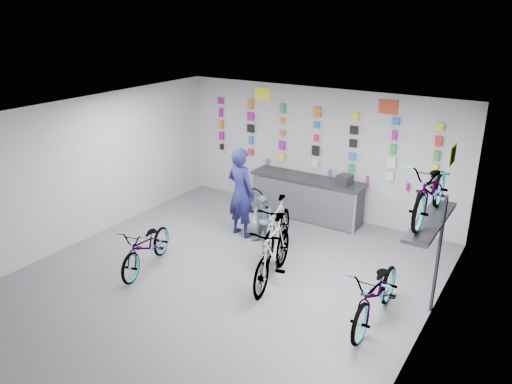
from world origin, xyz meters
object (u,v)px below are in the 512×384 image
Objects in this scene: bike_center at (273,252)px; bike_service at (277,227)px; counter at (307,198)px; bike_right at (377,293)px; clerk at (241,192)px; customer at (262,221)px; bike_left at (147,246)px.

bike_center is 1.03× the size of bike_service.
counter is 1.39× the size of bike_center.
bike_right is 1.03× the size of bike_service.
bike_center is 2.13m from clerk.
clerk is at bearing -116.28° from counter.
counter is 2.51× the size of customer.
clerk is 0.80m from customer.
customer is (-0.94, 1.19, -0.05)m from bike_center.
bike_left is at bearing -147.27° from bike_service.
bike_center is at bearing 5.91° from bike_left.
customer is (1.31, 2.03, 0.08)m from bike_left.
bike_left is 0.89× the size of bike_right.
clerk is at bearing 127.76° from bike_center.
bike_right is at bearing -39.34° from bike_service.
bike_service is 1.22m from clerk.
bike_service reaches higher than bike_right.
customer is at bearing 176.62° from clerk.
customer is (0.64, -0.17, -0.44)m from clerk.
counter is 1.38× the size of clerk.
bike_left is at bearing -117.23° from customer.
clerk reaches higher than bike_left.
bike_service is at bearing 31.66° from bike_left.
bike_left is at bearing 84.49° from clerk.
counter is 1.97m from bike_service.
bike_service is at bearing 104.51° from bike_center.
clerk is at bearing 58.55° from bike_left.
bike_right is at bearing -19.79° from customer.
customer is at bearing -94.49° from counter.
bike_center reaches higher than bike_service.
bike_right is at bearing -17.55° from bike_center.
customer reaches higher than counter.
bike_center reaches higher than bike_right.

